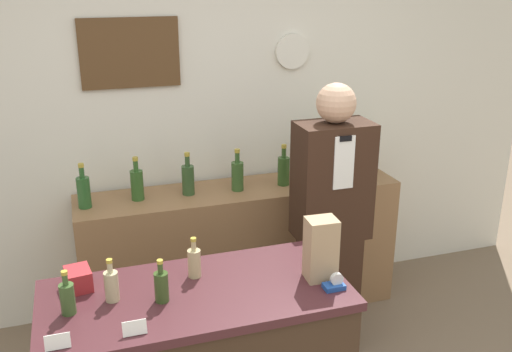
# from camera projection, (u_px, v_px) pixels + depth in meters

# --- Properties ---
(back_wall) EXTENTS (5.20, 0.09, 2.70)m
(back_wall) POSITION_uv_depth(u_px,v_px,m) (199.00, 115.00, 3.80)
(back_wall) COLOR silver
(back_wall) RESTS_ON ground_plane
(back_shelf) EXTENTS (2.13, 0.45, 0.91)m
(back_shelf) POSITION_uv_depth(u_px,v_px,m) (241.00, 250.00, 3.91)
(back_shelf) COLOR #8E6642
(back_shelf) RESTS_ON ground_plane
(shopkeeper) EXTENTS (0.43, 0.27, 1.69)m
(shopkeeper) POSITION_uv_depth(u_px,v_px,m) (330.00, 226.00, 3.36)
(shopkeeper) COLOR #331E14
(shopkeeper) RESTS_ON ground_plane
(potted_plant) EXTENTS (0.23, 0.23, 0.32)m
(potted_plant) POSITION_uv_depth(u_px,v_px,m) (357.00, 152.00, 3.93)
(potted_plant) COLOR #B27047
(potted_plant) RESTS_ON back_shelf
(paper_bag) EXTENTS (0.14, 0.12, 0.28)m
(paper_bag) POSITION_uv_depth(u_px,v_px,m) (321.00, 249.00, 2.48)
(paper_bag) COLOR tan
(paper_bag) RESTS_ON display_counter
(tape_dispenser) EXTENTS (0.09, 0.06, 0.07)m
(tape_dispenser) POSITION_uv_depth(u_px,v_px,m) (335.00, 284.00, 2.43)
(tape_dispenser) COLOR #1E4799
(tape_dispenser) RESTS_ON display_counter
(price_card_left) EXTENTS (0.09, 0.02, 0.06)m
(price_card_left) POSITION_uv_depth(u_px,v_px,m) (58.00, 342.00, 2.04)
(price_card_left) COLOR white
(price_card_left) RESTS_ON display_counter
(price_card_right) EXTENTS (0.09, 0.02, 0.06)m
(price_card_right) POSITION_uv_depth(u_px,v_px,m) (135.00, 328.00, 2.12)
(price_card_right) COLOR white
(price_card_right) RESTS_ON display_counter
(gift_box) EXTENTS (0.12, 0.14, 0.09)m
(gift_box) POSITION_uv_depth(u_px,v_px,m) (78.00, 279.00, 2.43)
(gift_box) COLOR maroon
(gift_box) RESTS_ON display_counter
(counter_bottle_0) EXTENTS (0.06, 0.06, 0.19)m
(counter_bottle_0) POSITION_uv_depth(u_px,v_px,m) (67.00, 298.00, 2.24)
(counter_bottle_0) COLOR #375327
(counter_bottle_0) RESTS_ON display_counter
(counter_bottle_1) EXTENTS (0.06, 0.06, 0.19)m
(counter_bottle_1) POSITION_uv_depth(u_px,v_px,m) (112.00, 285.00, 2.33)
(counter_bottle_1) COLOR tan
(counter_bottle_1) RESTS_ON display_counter
(counter_bottle_2) EXTENTS (0.06, 0.06, 0.19)m
(counter_bottle_2) POSITION_uv_depth(u_px,v_px,m) (161.00, 286.00, 2.33)
(counter_bottle_2) COLOR #334A1F
(counter_bottle_2) RESTS_ON display_counter
(counter_bottle_3) EXTENTS (0.06, 0.06, 0.19)m
(counter_bottle_3) POSITION_uv_depth(u_px,v_px,m) (194.00, 262.00, 2.52)
(counter_bottle_3) COLOR tan
(counter_bottle_3) RESTS_ON display_counter
(shelf_bottle_0) EXTENTS (0.08, 0.08, 0.28)m
(shelf_bottle_0) POSITION_uv_depth(u_px,v_px,m) (84.00, 191.00, 3.42)
(shelf_bottle_0) COLOR #285627
(shelf_bottle_0) RESTS_ON back_shelf
(shelf_bottle_1) EXTENTS (0.08, 0.08, 0.28)m
(shelf_bottle_1) POSITION_uv_depth(u_px,v_px,m) (137.00, 184.00, 3.54)
(shelf_bottle_1) COLOR #2E5523
(shelf_bottle_1) RESTS_ON back_shelf
(shelf_bottle_2) EXTENTS (0.08, 0.08, 0.28)m
(shelf_bottle_2) POSITION_uv_depth(u_px,v_px,m) (188.00, 179.00, 3.62)
(shelf_bottle_2) COLOR #2F4B26
(shelf_bottle_2) RESTS_ON back_shelf
(shelf_bottle_3) EXTENTS (0.08, 0.08, 0.28)m
(shelf_bottle_3) POSITION_uv_depth(u_px,v_px,m) (237.00, 175.00, 3.69)
(shelf_bottle_3) COLOR #335626
(shelf_bottle_3) RESTS_ON back_shelf
(shelf_bottle_4) EXTENTS (0.08, 0.08, 0.28)m
(shelf_bottle_4) POSITION_uv_depth(u_px,v_px,m) (284.00, 170.00, 3.79)
(shelf_bottle_4) COLOR #2F5021
(shelf_bottle_4) RESTS_ON back_shelf
(shelf_bottle_5) EXTENTS (0.08, 0.08, 0.28)m
(shelf_bottle_5) POSITION_uv_depth(u_px,v_px,m) (328.00, 165.00, 3.88)
(shelf_bottle_5) COLOR #2A4F1E
(shelf_bottle_5) RESTS_ON back_shelf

